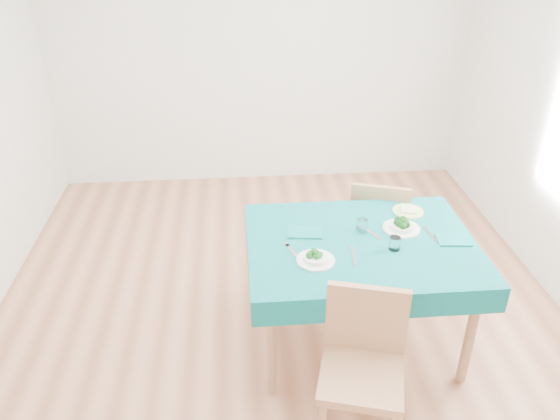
{
  "coord_description": "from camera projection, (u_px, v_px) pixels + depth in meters",
  "views": [
    {
      "loc": [
        -0.25,
        -2.95,
        2.51
      ],
      "look_at": [
        0.0,
        0.0,
        0.85
      ],
      "focal_mm": 35.0,
      "sensor_mm": 36.0,
      "label": 1
    }
  ],
  "objects": [
    {
      "name": "room_shell",
      "position": [
        280.0,
        135.0,
        3.16
      ],
      "size": [
        4.02,
        4.52,
        2.73
      ],
      "color": "#935A3D",
      "rests_on": "ground"
    },
    {
      "name": "table",
      "position": [
        357.0,
        292.0,
        3.44
      ],
      "size": [
        1.36,
        1.03,
        0.76
      ],
      "primitive_type": "cube",
      "color": "#085B5B",
      "rests_on": "ground"
    },
    {
      "name": "chair_near",
      "position": [
        363.0,
        363.0,
        2.71
      ],
      "size": [
        0.53,
        0.55,
        1.05
      ],
      "primitive_type": "cube",
      "rotation": [
        0.0,
        0.0,
        -0.27
      ],
      "color": "#9B6C49",
      "rests_on": "ground"
    },
    {
      "name": "chair_far",
      "position": [
        380.0,
        217.0,
        4.0
      ],
      "size": [
        0.53,
        0.55,
        1.02
      ],
      "primitive_type": "cube",
      "rotation": [
        0.0,
        0.0,
        2.81
      ],
      "color": "#9B6C49",
      "rests_on": "ground"
    },
    {
      "name": "bowl_near",
      "position": [
        316.0,
        256.0,
        3.06
      ],
      "size": [
        0.22,
        0.22,
        0.07
      ],
      "primitive_type": null,
      "color": "white",
      "rests_on": "table"
    },
    {
      "name": "bowl_far",
      "position": [
        402.0,
        225.0,
        3.36
      ],
      "size": [
        0.23,
        0.23,
        0.07
      ],
      "primitive_type": null,
      "color": "white",
      "rests_on": "table"
    },
    {
      "name": "fork_near",
      "position": [
        293.0,
        252.0,
        3.15
      ],
      "size": [
        0.08,
        0.17,
        0.0
      ],
      "primitive_type": "cube",
      "rotation": [
        0.0,
        0.0,
        0.34
      ],
      "color": "silver",
      "rests_on": "table"
    },
    {
      "name": "knife_near",
      "position": [
        354.0,
        256.0,
        3.12
      ],
      "size": [
        0.04,
        0.21,
        0.0
      ],
      "primitive_type": "cube",
      "rotation": [
        0.0,
        0.0,
        -0.09
      ],
      "color": "silver",
      "rests_on": "table"
    },
    {
      "name": "fork_far",
      "position": [
        372.0,
        233.0,
        3.34
      ],
      "size": [
        0.09,
        0.16,
        0.0
      ],
      "primitive_type": "cube",
      "rotation": [
        0.0,
        0.0,
        0.42
      ],
      "color": "silver",
      "rests_on": "table"
    },
    {
      "name": "knife_far",
      "position": [
        431.0,
        235.0,
        3.31
      ],
      "size": [
        0.04,
        0.19,
        0.0
      ],
      "primitive_type": "cube",
      "rotation": [
        0.0,
        0.0,
        0.14
      ],
      "color": "silver",
      "rests_on": "table"
    },
    {
      "name": "napkin_near",
      "position": [
        305.0,
        232.0,
        3.33
      ],
      "size": [
        0.22,
        0.17,
        0.01
      ],
      "primitive_type": "cube",
      "rotation": [
        0.0,
        0.0,
        -0.12
      ],
      "color": "#0C6564",
      "rests_on": "table"
    },
    {
      "name": "napkin_far",
      "position": [
        454.0,
        240.0,
        3.26
      ],
      "size": [
        0.21,
        0.15,
        0.01
      ],
      "primitive_type": "cube",
      "rotation": [
        0.0,
        0.0,
        -0.09
      ],
      "color": "#0C6564",
      "rests_on": "table"
    },
    {
      "name": "tumbler_center",
      "position": [
        362.0,
        225.0,
        3.33
      ],
      "size": [
        0.07,
        0.07,
        0.09
      ],
      "primitive_type": "cylinder",
      "color": "white",
      "rests_on": "table"
    },
    {
      "name": "tumbler_side",
      "position": [
        395.0,
        243.0,
        3.16
      ],
      "size": [
        0.06,
        0.06,
        0.08
      ],
      "primitive_type": "cylinder",
      "color": "white",
      "rests_on": "table"
    },
    {
      "name": "side_plate",
      "position": [
        408.0,
        211.0,
        3.56
      ],
      "size": [
        0.2,
        0.2,
        0.01
      ],
      "primitive_type": "cylinder",
      "color": "#B3DE6C",
      "rests_on": "table"
    },
    {
      "name": "bread_slice",
      "position": [
        408.0,
        210.0,
        3.56
      ],
      "size": [
        0.11,
        0.11,
        0.01
      ],
      "primitive_type": "cube",
      "rotation": [
        0.0,
        0.0,
        -0.24
      ],
      "color": "beige",
      "rests_on": "side_plate"
    }
  ]
}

